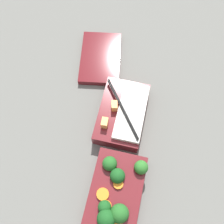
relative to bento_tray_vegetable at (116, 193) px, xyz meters
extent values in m
plane|color=slate|center=(0.09, 0.03, -0.03)|extent=(3.00, 3.00, 0.00)
cube|color=maroon|center=(0.00, 0.00, -0.01)|extent=(0.19, 0.12, 0.04)
sphere|color=#2D7028|center=(0.07, -0.05, 0.02)|extent=(0.04, 0.04, 0.04)
sphere|color=#19511E|center=(0.04, 0.00, 0.02)|extent=(0.04, 0.04, 0.04)
sphere|color=#19511E|center=(-0.04, 0.02, 0.02)|extent=(0.03, 0.03, 0.03)
sphere|color=#236023|center=(0.06, 0.03, 0.02)|extent=(0.04, 0.04, 0.04)
sphere|color=#19511E|center=(-0.06, 0.01, 0.03)|extent=(0.04, 0.04, 0.04)
sphere|color=#236023|center=(-0.05, -0.02, 0.03)|extent=(0.04, 0.04, 0.04)
cylinder|color=orange|center=(0.02, 0.00, 0.02)|extent=(0.03, 0.03, 0.01)
cylinder|color=orange|center=(-0.04, 0.02, 0.02)|extent=(0.03, 0.03, 0.01)
cylinder|color=orange|center=(-0.01, 0.03, 0.02)|extent=(0.04, 0.04, 0.01)
cylinder|color=orange|center=(-0.06, -0.02, 0.02)|extent=(0.04, 0.04, 0.01)
cube|color=maroon|center=(0.21, 0.03, -0.01)|extent=(0.19, 0.12, 0.04)
cube|color=white|center=(0.21, 0.00, 0.02)|extent=(0.17, 0.07, 0.01)
cube|color=#F4A356|center=(0.16, 0.07, 0.03)|extent=(0.02, 0.02, 0.02)
cube|color=#F4A356|center=(0.22, 0.05, 0.03)|extent=(0.03, 0.02, 0.02)
cylinder|color=black|center=(0.21, 0.03, 0.03)|extent=(0.16, 0.12, 0.01)
cylinder|color=black|center=(0.21, 0.03, 0.03)|extent=(0.16, 0.12, 0.01)
cube|color=maroon|center=(0.39, 0.14, -0.02)|extent=(0.21, 0.15, 0.02)
camera|label=1|loc=(-0.08, -0.01, 0.66)|focal=42.00mm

